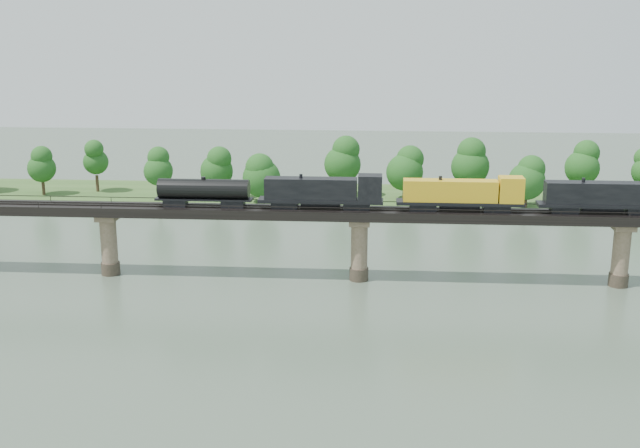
{
  "coord_description": "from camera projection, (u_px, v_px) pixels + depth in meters",
  "views": [
    {
      "loc": [
        2.6,
        -90.32,
        40.4
      ],
      "look_at": [
        -6.15,
        30.0,
        9.0
      ],
      "focal_mm": 45.0,
      "sensor_mm": 36.0,
      "label": 1
    }
  ],
  "objects": [
    {
      "name": "bridge",
      "position": [
        359.0,
        247.0,
        125.12
      ],
      "size": [
        236.0,
        30.0,
        11.5
      ],
      "color": "#473A2D",
      "rests_on": "ground"
    },
    {
      "name": "freight_train",
      "position": [
        414.0,
        194.0,
        122.37
      ],
      "size": [
        78.05,
        3.04,
        5.37
      ],
      "color": "black",
      "rests_on": "bridge"
    },
    {
      "name": "far_bank",
      "position": [
        365.0,
        198.0,
        179.38
      ],
      "size": [
        300.0,
        24.0,
        1.6
      ],
      "primitive_type": "cube",
      "color": "#305120",
      "rests_on": "ground"
    },
    {
      "name": "bridge_superstructure",
      "position": [
        360.0,
        207.0,
        123.53
      ],
      "size": [
        220.0,
        4.9,
        0.75
      ],
      "color": "black",
      "rests_on": "bridge"
    },
    {
      "name": "ground",
      "position": [
        352.0,
        358.0,
        97.54
      ],
      "size": [
        400.0,
        400.0,
        0.0
      ],
      "primitive_type": "plane",
      "color": "#3D4E3D",
      "rests_on": "ground"
    },
    {
      "name": "far_treeline",
      "position": [
        327.0,
        166.0,
        173.61
      ],
      "size": [
        289.06,
        17.54,
        13.6
      ],
      "color": "#382619",
      "rests_on": "far_bank"
    }
  ]
}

